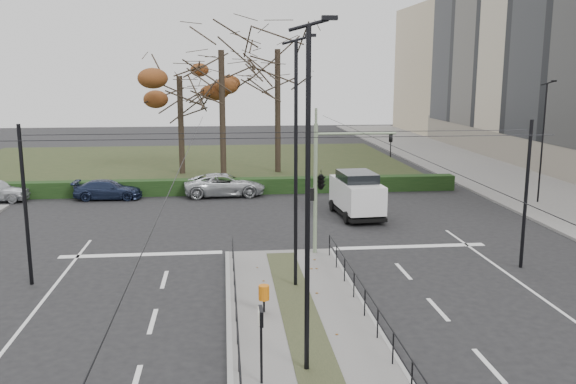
{
  "coord_description": "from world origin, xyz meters",
  "views": [
    {
      "loc": [
        -2.31,
        -20.62,
        7.81
      ],
      "look_at": [
        0.63,
        7.35,
        2.27
      ],
      "focal_mm": 38.0,
      "sensor_mm": 36.0,
      "label": 1
    }
  ],
  "objects_px": {
    "white_van": "(357,193)",
    "rust_tree": "(179,76)",
    "streetlamp_sidewalk": "(543,141)",
    "info_panel": "(261,325)",
    "streetlamp_median_far": "(296,162)",
    "parked_car_third": "(108,190)",
    "parked_car_fourth": "(225,185)",
    "bare_tree_center": "(278,58)",
    "bare_tree_near": "(221,60)",
    "litter_bin": "(264,293)",
    "streetlamp_median_near": "(308,199)",
    "traffic_light": "(323,179)"
  },
  "relations": [
    {
      "from": "parked_car_third",
      "to": "bare_tree_near",
      "type": "relative_size",
      "value": 0.34
    },
    {
      "from": "traffic_light",
      "to": "streetlamp_median_near",
      "type": "distance_m",
      "value": 10.73
    },
    {
      "from": "parked_car_third",
      "to": "bare_tree_center",
      "type": "bearing_deg",
      "value": -50.25
    },
    {
      "from": "streetlamp_median_far",
      "to": "rust_tree",
      "type": "distance_m",
      "value": 26.99
    },
    {
      "from": "bare_tree_center",
      "to": "bare_tree_near",
      "type": "bearing_deg",
      "value": -154.69
    },
    {
      "from": "litter_bin",
      "to": "bare_tree_near",
      "type": "distance_m",
      "value": 27.77
    },
    {
      "from": "traffic_light",
      "to": "litter_bin",
      "type": "height_order",
      "value": "traffic_light"
    },
    {
      "from": "info_panel",
      "to": "parked_car_fourth",
      "type": "height_order",
      "value": "info_panel"
    },
    {
      "from": "streetlamp_median_near",
      "to": "info_panel",
      "type": "bearing_deg",
      "value": -154.17
    },
    {
      "from": "streetlamp_median_near",
      "to": "bare_tree_center",
      "type": "xyz_separation_m",
      "value": [
        2.12,
        32.61,
        4.13
      ]
    },
    {
      "from": "parked_car_third",
      "to": "rust_tree",
      "type": "distance_m",
      "value": 12.04
    },
    {
      "from": "parked_car_third",
      "to": "parked_car_fourth",
      "type": "height_order",
      "value": "parked_car_fourth"
    },
    {
      "from": "info_panel",
      "to": "rust_tree",
      "type": "relative_size",
      "value": 0.2
    },
    {
      "from": "parked_car_fourth",
      "to": "parked_car_third",
      "type": "bearing_deg",
      "value": 89.42
    },
    {
      "from": "parked_car_third",
      "to": "parked_car_fourth",
      "type": "bearing_deg",
      "value": -85.83
    },
    {
      "from": "white_van",
      "to": "rust_tree",
      "type": "bearing_deg",
      "value": 124.43
    },
    {
      "from": "rust_tree",
      "to": "parked_car_fourth",
      "type": "bearing_deg",
      "value": -69.45
    },
    {
      "from": "bare_tree_near",
      "to": "streetlamp_median_far",
      "type": "bearing_deg",
      "value": -83.84
    },
    {
      "from": "bare_tree_near",
      "to": "white_van",
      "type": "bearing_deg",
      "value": -61.19
    },
    {
      "from": "streetlamp_median_near",
      "to": "bare_tree_near",
      "type": "xyz_separation_m",
      "value": [
        -2.15,
        30.59,
        4.0
      ]
    },
    {
      "from": "white_van",
      "to": "info_panel",
      "type": "bearing_deg",
      "value": -109.41
    },
    {
      "from": "rust_tree",
      "to": "streetlamp_sidewalk",
      "type": "bearing_deg",
      "value": -30.98
    },
    {
      "from": "streetlamp_median_near",
      "to": "bare_tree_center",
      "type": "bearing_deg",
      "value": 86.28
    },
    {
      "from": "streetlamp_median_near",
      "to": "bare_tree_near",
      "type": "bearing_deg",
      "value": 94.02
    },
    {
      "from": "parked_car_third",
      "to": "streetlamp_sidewalk",
      "type": "bearing_deg",
      "value": -97.54
    },
    {
      "from": "parked_car_third",
      "to": "white_van",
      "type": "xyz_separation_m",
      "value": [
        14.44,
        -6.21,
        0.69
      ]
    },
    {
      "from": "streetlamp_sidewalk",
      "to": "rust_tree",
      "type": "distance_m",
      "value": 25.93
    },
    {
      "from": "litter_bin",
      "to": "bare_tree_center",
      "type": "xyz_separation_m",
      "value": [
        2.99,
        28.61,
        8.05
      ]
    },
    {
      "from": "streetlamp_median_far",
      "to": "bare_tree_near",
      "type": "distance_m",
      "value": 24.64
    },
    {
      "from": "traffic_light",
      "to": "info_panel",
      "type": "relative_size",
      "value": 2.81
    },
    {
      "from": "parked_car_third",
      "to": "white_van",
      "type": "bearing_deg",
      "value": -111.62
    },
    {
      "from": "parked_car_fourth",
      "to": "white_van",
      "type": "bearing_deg",
      "value": -135.43
    },
    {
      "from": "streetlamp_median_near",
      "to": "white_van",
      "type": "height_order",
      "value": "streetlamp_median_near"
    },
    {
      "from": "streetlamp_sidewalk",
      "to": "info_panel",
      "type": "bearing_deg",
      "value": -131.84
    },
    {
      "from": "streetlamp_median_far",
      "to": "parked_car_third",
      "type": "distance_m",
      "value": 20.22
    },
    {
      "from": "streetlamp_median_near",
      "to": "parked_car_fourth",
      "type": "bearing_deg",
      "value": 94.95
    },
    {
      "from": "streetlamp_sidewalk",
      "to": "bare_tree_center",
      "type": "distance_m",
      "value": 20.28
    },
    {
      "from": "bare_tree_center",
      "to": "streetlamp_median_far",
      "type": "bearing_deg",
      "value": -93.62
    },
    {
      "from": "traffic_light",
      "to": "bare_tree_center",
      "type": "xyz_separation_m",
      "value": [
        0.04,
        22.17,
        5.46
      ]
    },
    {
      "from": "white_van",
      "to": "streetlamp_sidewalk",
      "type": "bearing_deg",
      "value": 9.82
    },
    {
      "from": "white_van",
      "to": "rust_tree",
      "type": "height_order",
      "value": "rust_tree"
    },
    {
      "from": "streetlamp_median_far",
      "to": "white_van",
      "type": "xyz_separation_m",
      "value": [
        4.64,
        10.99,
        -3.4
      ]
    },
    {
      "from": "info_panel",
      "to": "streetlamp_sidewalk",
      "type": "distance_m",
      "value": 26.95
    },
    {
      "from": "streetlamp_median_near",
      "to": "parked_car_third",
      "type": "xyz_separation_m",
      "value": [
        -9.34,
        23.62,
        -4.1
      ]
    },
    {
      "from": "traffic_light",
      "to": "bare_tree_near",
      "type": "height_order",
      "value": "bare_tree_near"
    },
    {
      "from": "info_panel",
      "to": "parked_car_fourth",
      "type": "xyz_separation_m",
      "value": [
        -0.82,
        24.55,
        -0.98
      ]
    },
    {
      "from": "rust_tree",
      "to": "litter_bin",
      "type": "bearing_deg",
      "value": -81.16
    },
    {
      "from": "white_van",
      "to": "bare_tree_center",
      "type": "relative_size",
      "value": 0.38
    },
    {
      "from": "white_van",
      "to": "parked_car_fourth",
      "type": "bearing_deg",
      "value": 137.68
    },
    {
      "from": "bare_tree_center",
      "to": "bare_tree_near",
      "type": "distance_m",
      "value": 4.72
    }
  ]
}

